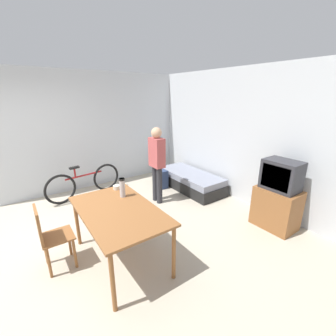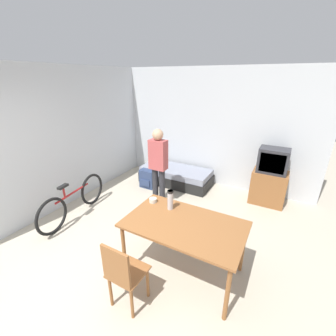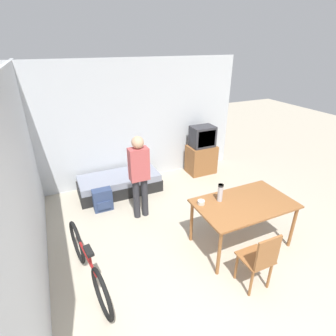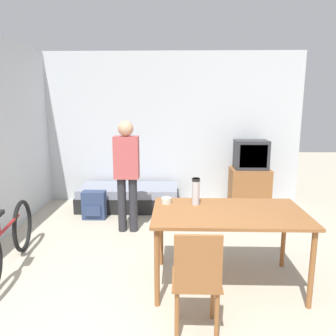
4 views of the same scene
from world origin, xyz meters
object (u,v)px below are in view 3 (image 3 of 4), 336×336
Objects in this scene: wooden_chair at (260,259)px; mate_bowl at (201,202)px; tv at (202,152)px; bicycle at (88,265)px; daybed at (120,184)px; person_standing at (139,172)px; backpack at (103,200)px; thermos_flask at (220,192)px; dining_table at (244,207)px.

mate_bowl is (-0.27, 1.04, 0.30)m from wooden_chair.
mate_bowl is at bearing -121.47° from tv.
mate_bowl is (1.73, 0.05, 0.47)m from bicycle.
mate_bowl is (0.72, -2.16, 0.61)m from daybed.
wooden_chair is 2.36m from person_standing.
backpack is (-0.48, -0.54, 0.03)m from daybed.
daybed is at bearing 65.56° from bicycle.
mate_bowl reaches higher than daybed.
wooden_chair is (0.99, -3.19, 0.31)m from daybed.
person_standing is at bearing -150.14° from tv.
thermos_flask is 2.35m from backpack.
daybed is 0.72m from backpack.
backpack is at bearing 72.49° from bicycle.
backpack is (-1.47, 2.65, -0.29)m from wooden_chair.
daybed is 6.14× the size of thermos_flask.
person_standing is 3.54× the size of backpack.
person_standing reaches higher than daybed.
dining_table is 0.89m from wooden_chair.
daybed is at bearing 107.18° from wooden_chair.
backpack is at bearing 118.92° from wooden_chair.
person_standing reaches higher than wooden_chair.
thermos_flask is at bearing 87.63° from wooden_chair.
dining_table reaches higher than daybed.
wooden_chair is 3.04m from backpack.
wooden_chair is at bearing -72.82° from daybed.
dining_table is 0.68m from mate_bowl.
backpack is (0.53, 1.67, -0.11)m from bicycle.
daybed is at bearing 48.58° from backpack.
dining_table is 0.44m from thermos_flask.
thermos_flask is (-1.07, -2.29, 0.39)m from tv.
wooden_chair reaches higher than daybed.
mate_bowl is 2.10m from backpack.
backpack is (-1.20, 1.62, -0.59)m from mate_bowl.
dining_table is at bearing -4.69° from bicycle.
daybed is 2.36m from mate_bowl.
tv is (2.10, 0.10, 0.35)m from daybed.
wooden_chair is 0.54× the size of bicycle.
mate_bowl is (-0.62, 0.24, 0.11)m from dining_table.
daybed is 2.13m from tv.
thermos_flask is at bearing -115.12° from tv.
dining_table is at bearing -45.63° from backpack.
wooden_chair is 8.29× the size of mate_bowl.
wooden_chair is 2.02× the size of backpack.
person_standing is (-0.85, 2.16, 0.41)m from wooden_chair.
person_standing is at bearing -82.65° from daybed.
wooden_chair is 0.57× the size of person_standing.
daybed is 2.43m from bicycle.
backpack is at bearing 132.34° from thermos_flask.
wooden_chair is at bearing -68.43° from person_standing.
dining_table is at bearing -106.92° from tv.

